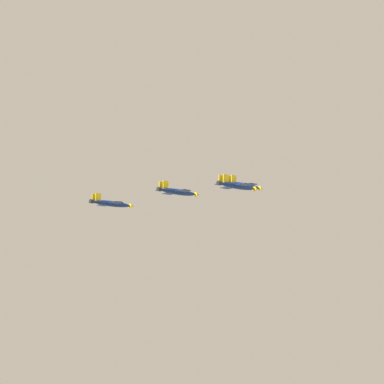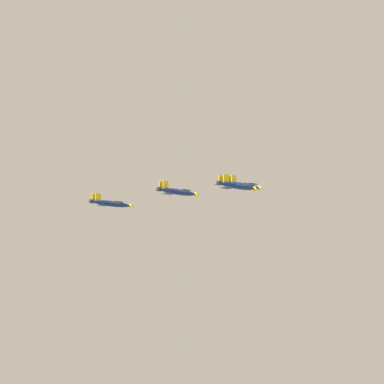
% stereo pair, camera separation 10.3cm
% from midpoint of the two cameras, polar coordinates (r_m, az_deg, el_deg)
% --- Properties ---
extents(jet_lead, '(11.16, 13.04, 3.20)m').
position_cam_midpoint_polar(jet_lead, '(225.66, 3.90, 0.48)').
color(jet_lead, navy).
extents(jet_left_wingman, '(11.76, 13.88, 3.39)m').
position_cam_midpoint_polar(jet_left_wingman, '(224.84, -1.05, 0.02)').
color(jet_left_wingman, navy).
extents(jet_right_wingman, '(11.31, 13.22, 3.24)m').
position_cam_midpoint_polar(jet_right_wingman, '(205.95, 3.40, 0.46)').
color(jet_right_wingman, navy).
extents(jet_left_outer, '(11.24, 13.60, 3.30)m').
position_cam_midpoint_polar(jet_left_outer, '(225.45, -6.01, -0.86)').
color(jet_left_outer, navy).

